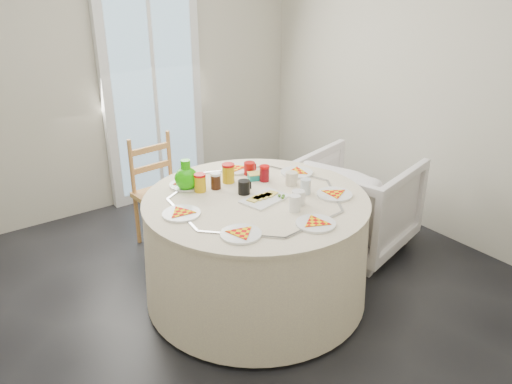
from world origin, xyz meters
TOP-DOWN VIEW (x-y plane):
  - floor at (0.00, 0.00)m, footprint 4.00×4.00m
  - wall_back at (0.00, 2.00)m, footprint 4.00×0.02m
  - wall_right at (2.00, 0.00)m, footprint 0.02×4.00m
  - glass_door at (0.40, 1.95)m, footprint 1.00×0.08m
  - table at (0.15, -0.05)m, footprint 1.52×1.52m
  - wooden_chair at (-0.01, 1.00)m, footprint 0.45×0.43m
  - armchair at (1.23, 0.05)m, footprint 0.96×1.00m
  - place_settings at (0.15, -0.05)m, footprint 1.50×1.50m
  - jar_cluster at (0.13, 0.20)m, footprint 0.56×0.35m
  - butter_tub at (0.34, 0.21)m, footprint 0.14×0.13m
  - green_pitcher at (-0.14, 0.34)m, footprint 0.18×0.18m
  - cheese_platter at (0.18, -0.11)m, footprint 0.34×0.25m
  - mugs_glasses at (0.31, -0.07)m, footprint 0.64×0.64m

SIDE VIEW (x-z plane):
  - floor at x=0.00m, z-range 0.00..0.00m
  - table at x=0.15m, z-range -0.01..0.76m
  - armchair at x=1.23m, z-range -0.04..0.82m
  - wooden_chair at x=-0.01m, z-range 0.01..0.93m
  - place_settings at x=0.15m, z-range 0.76..0.78m
  - cheese_platter at x=0.18m, z-range 0.75..0.79m
  - butter_tub at x=0.34m, z-range 0.76..0.81m
  - mugs_glasses at x=0.31m, z-range 0.75..0.87m
  - jar_cluster at x=0.13m, z-range 0.74..0.90m
  - green_pitcher at x=-0.14m, z-range 0.77..0.97m
  - glass_door at x=0.40m, z-range 0.00..2.10m
  - wall_back at x=0.00m, z-range 0.00..2.60m
  - wall_right at x=2.00m, z-range 0.00..2.60m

